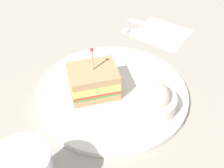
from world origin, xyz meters
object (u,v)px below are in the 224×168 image
at_px(napkin, 162,34).
at_px(sandwich_half_center, 93,81).
at_px(plate, 112,94).
at_px(knife, 151,25).
at_px(coleslaw_bowl, 154,100).
at_px(fork, 142,34).

bearing_deg(napkin, sandwich_half_center, 143.29).
bearing_deg(plate, knife, -21.84).
relative_size(napkin, knife, 0.91).
relative_size(sandwich_half_center, knife, 0.81).
bearing_deg(coleslaw_bowl, sandwich_half_center, 66.57).
bearing_deg(sandwich_half_center, plate, -92.87).
height_order(plate, fork, plate).
relative_size(sandwich_half_center, coleslaw_bowl, 1.27).
xyz_separation_m(plate, fork, (0.21, -0.07, -0.00)).
height_order(coleslaw_bowl, napkin, coleslaw_bowl).
xyz_separation_m(fork, knife, (0.04, -0.02, 0.00)).
bearing_deg(fork, sandwich_half_center, 152.24).
bearing_deg(plate, sandwich_half_center, 87.13).
distance_m(coleslaw_bowl, knife, 0.29).
bearing_deg(knife, coleslaw_bowl, 174.98).
distance_m(napkin, knife, 0.04).
bearing_deg(fork, coleslaw_bowl, 179.69).
bearing_deg(sandwich_half_center, knife, -28.59).
xyz_separation_m(plate, sandwich_half_center, (0.00, 0.03, 0.03)).
height_order(fork, knife, same).
distance_m(sandwich_half_center, fork, 0.23).
bearing_deg(coleslaw_bowl, fork, -0.31).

